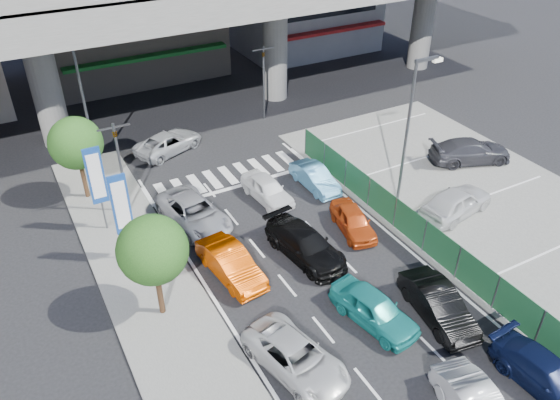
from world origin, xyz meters
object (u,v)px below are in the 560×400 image
sedan_white_mid_left (296,357)px  parked_sedan_white (456,202)px  taxi_teal_mid (374,309)px  taxi_orange_left (231,264)px  traffic_cone (405,217)px  wagon_silver_front_left (194,213)px  sedan_white_front_mid (267,189)px  tree_near (153,250)px  parked_sedan_dgrey (471,151)px  traffic_light_right (263,65)px  signboard_near (121,207)px  kei_truck_front_right (315,178)px  street_lamp_left (85,90)px  taxi_orange_right (353,221)px  hatch_black_mid_right (438,305)px  sedan_black_mid (305,244)px  signboard_far (96,178)px  crossing_wagon_silver (169,142)px  traffic_light_left (117,147)px  street_lamp_right (411,121)px  minivan_navy_back (548,376)px  tree_far (76,143)px

sedan_white_mid_left → parked_sedan_white: (12.34, 4.68, 0.20)m
sedan_white_mid_left → taxi_teal_mid: bearing=-4.9°
taxi_orange_left → traffic_cone: size_ratio=6.78×
wagon_silver_front_left → sedan_white_front_mid: bearing=-5.0°
tree_near → parked_sedan_dgrey: tree_near is taller
traffic_light_right → traffic_cone: (0.55, -14.72, -3.57)m
parked_sedan_white → signboard_near: bearing=63.9°
kei_truck_front_right → signboard_near: bearing=-173.9°
street_lamp_left → taxi_orange_right: bearing=-53.5°
hatch_black_mid_right → sedan_black_mid: same height
signboard_far → crossing_wagon_silver: signboard_far is taller
hatch_black_mid_right → parked_sedan_white: size_ratio=0.93×
traffic_light_left → hatch_black_mid_right: (9.11, -13.63, -3.25)m
street_lamp_right → hatch_black_mid_right: street_lamp_right is taller
signboard_far → sedan_white_mid_left: size_ratio=1.05×
street_lamp_right → signboard_far: bearing=161.3°
parked_sedan_white → sedan_black_mid: bearing=73.7°
traffic_light_right → minivan_navy_back: (-1.58, -25.16, -3.31)m
street_lamp_right → signboard_far: street_lamp_right is taller
taxi_orange_right → parked_sedan_dgrey: (10.32, 2.38, 0.17)m
traffic_light_left → signboard_far: size_ratio=1.11×
sedan_black_mid → street_lamp_right: bearing=5.0°
minivan_navy_back → wagon_silver_front_left: size_ratio=0.87×
kei_truck_front_right → sedan_white_front_mid: bearing=175.1°
sedan_black_mid → crossing_wagon_silver: 13.29m
street_lamp_right → tree_near: bearing=-172.0°
sedan_white_mid_left → sedan_white_front_mid: sedan_white_front_mid is taller
tree_near → traffic_light_left: bearing=84.3°
signboard_far → hatch_black_mid_right: size_ratio=1.12×
wagon_silver_front_left → sedan_white_front_mid: size_ratio=1.31×
taxi_orange_left → street_lamp_right: bearing=-0.5°
tree_near → crossing_wagon_silver: tree_near is taller
tree_near → signboard_near: bearing=92.9°
kei_truck_front_right → parked_sedan_white: (4.98, -5.90, 0.21)m
street_lamp_left → taxi_orange_left: 14.09m
hatch_black_mid_right → traffic_cone: size_ratio=6.78×
traffic_light_left → parked_sedan_dgrey: 20.61m
sedan_white_mid_left → parked_sedan_dgrey: 19.17m
street_lamp_right → street_lamp_left: same height
tree_near → traffic_cone: (13.05, 0.28, -3.02)m
tree_near → wagon_silver_front_left: 6.96m
traffic_light_left → tree_far: size_ratio=1.08×
wagon_silver_front_left → crossing_wagon_silver: 8.28m
minivan_navy_back → taxi_teal_mid: taxi_teal_mid is taller
traffic_light_left → wagon_silver_front_left: traffic_light_left is taller
street_lamp_right → taxi_orange_right: 5.77m
street_lamp_right → tree_far: size_ratio=1.67×
signboard_near → sedan_white_front_mid: signboard_near is taller
parked_sedan_white → traffic_cone: parked_sedan_white is taller
wagon_silver_front_left → traffic_cone: 10.82m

